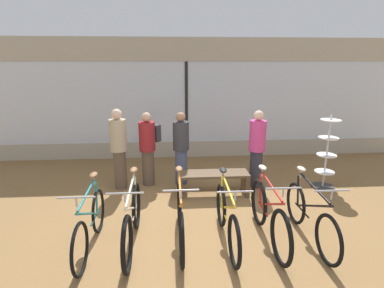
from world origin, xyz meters
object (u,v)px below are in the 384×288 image
bicycle_right (269,216)px  customer_by_window (119,148)px  bicycle_center_right (227,218)px  display_bench (213,177)px  bicycle_far_left (90,224)px  accessory_rack (326,158)px  customer_near_rack (181,147)px  bicycle_left (132,220)px  bicycle_center_left (180,217)px  bicycle_far_right (310,216)px  customer_mid_floor (257,148)px  customer_near_bench (148,147)px

bicycle_right → customer_by_window: customer_by_window is taller
bicycle_center_right → display_bench: (0.02, 1.63, 0.00)m
bicycle_right → bicycle_far_left: bearing=-179.4°
accessory_rack → customer_near_rack: bearing=171.6°
bicycle_left → display_bench: bicycle_left is taller
bicycle_center_left → display_bench: bearing=65.9°
bicycle_left → customer_near_rack: size_ratio=1.15×
bicycle_far_right → bicycle_right: bearing=177.6°
bicycle_left → bicycle_center_right: bearing=-0.8°
bicycle_far_left → customer_mid_floor: bearing=34.5°
bicycle_center_left → customer_near_rack: 2.27m
bicycle_far_right → display_bench: size_ratio=1.24×
customer_by_window → customer_near_bench: customer_by_window is taller
bicycle_center_left → customer_near_bench: bearing=105.2°
bicycle_far_right → display_bench: 2.05m
bicycle_center_right → customer_near_bench: bearing=119.4°
customer_near_rack → customer_near_bench: size_ratio=0.99×
bicycle_far_right → customer_by_window: 3.81m
customer_by_window → bicycle_far_left: bearing=-92.2°
bicycle_center_right → customer_by_window: bearing=131.4°
bicycle_center_right → customer_near_rack: bearing=104.3°
customer_near_rack → bicycle_center_left: bearing=-92.5°
customer_mid_floor → customer_near_bench: (-2.27, 0.29, -0.01)m
bicycle_center_right → bicycle_right: size_ratio=0.97×
bicycle_left → customer_near_bench: 2.30m
bicycle_far_right → display_bench: (-1.21, 1.66, 0.01)m
bicycle_right → customer_near_bench: (-1.90, 2.28, 0.45)m
bicycle_left → bicycle_center_left: (0.69, 0.04, -0.00)m
display_bench → bicycle_center_right: bearing=-90.9°
accessory_rack → customer_mid_floor: 1.46m
customer_near_rack → accessory_rack: bearing=-8.4°
customer_near_rack → customer_near_bench: customer_near_bench is taller
bicycle_far_left → bicycle_center_right: (1.95, 0.03, -0.00)m
accessory_rack → bicycle_center_right: bearing=-142.8°
bicycle_center_left → bicycle_far_right: bearing=-2.5°
bicycle_center_right → bicycle_center_left: bearing=175.4°
bicycle_far_left → bicycle_far_right: 3.19m
bicycle_left → bicycle_right: size_ratio=1.02×
bicycle_right → bicycle_far_right: bicycle_right is taller
customer_by_window → customer_mid_floor: (2.85, -0.13, -0.02)m
customer_by_window → customer_mid_floor: size_ratio=1.03×
bicycle_left → bicycle_center_left: size_ratio=1.03×
accessory_rack → customer_by_window: 4.31m
bicycle_far_right → customer_near_rack: customer_near_rack is taller
customer_mid_floor → bicycle_far_left: bearing=-145.5°
customer_mid_floor → customer_near_bench: bearing=172.8°
bicycle_center_right → display_bench: size_ratio=1.23×
bicycle_right → customer_mid_floor: bearing=79.6°
bicycle_right → bicycle_left: bearing=179.4°
bicycle_center_left → customer_mid_floor: size_ratio=1.07×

